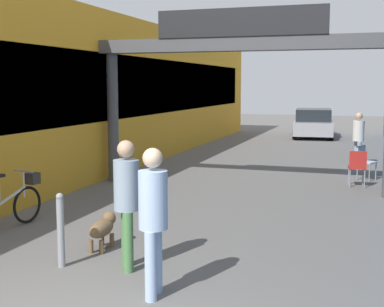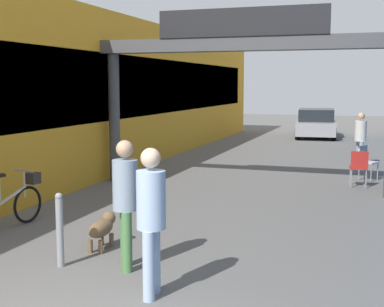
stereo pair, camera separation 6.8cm
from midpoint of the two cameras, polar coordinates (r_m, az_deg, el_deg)
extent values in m
cube|color=gold|center=(16.88, -10.06, 6.30)|extent=(3.00, 26.00, 4.38)
cube|color=black|center=(16.23, -5.43, 7.11)|extent=(0.04, 23.40, 1.75)
cylinder|color=#4C4C4F|center=(13.85, -8.58, 3.77)|extent=(0.28, 0.28, 3.25)
cube|color=#4C4C4F|center=(12.70, 5.17, 11.55)|extent=(7.40, 0.44, 0.32)
cube|color=#232326|center=(12.55, 4.98, 13.80)|extent=(3.96, 0.10, 0.64)
cylinder|color=#4C7F47|center=(7.45, -7.27, -8.85)|extent=(0.19, 0.19, 0.82)
cylinder|color=#4C7F47|center=(7.22, -7.10, -9.38)|extent=(0.19, 0.19, 0.82)
cylinder|color=#8C9EB2|center=(7.16, -7.29, -3.36)|extent=(0.47, 0.47, 0.68)
sphere|color=tan|center=(7.08, -7.35, 0.48)|extent=(0.32, 0.32, 0.23)
cylinder|color=#A5BFE0|center=(6.28, -4.75, -11.90)|extent=(0.15, 0.15, 0.82)
cylinder|color=#A5BFE0|center=(6.50, -4.12, -11.23)|extent=(0.15, 0.15, 0.82)
cylinder|color=#A5BFE0|center=(6.18, -4.50, -4.95)|extent=(0.37, 0.37, 0.68)
sphere|color=beige|center=(6.10, -4.54, -0.48)|extent=(0.26, 0.26, 0.23)
cylinder|color=#8C9EB2|center=(17.03, 17.29, -0.03)|extent=(0.18, 0.18, 0.76)
cylinder|color=#8C9EB2|center=(17.25, 17.00, 0.08)|extent=(0.18, 0.18, 0.76)
cylinder|color=silver|center=(17.07, 17.23, 2.33)|extent=(0.44, 0.44, 0.63)
sphere|color=tan|center=(17.04, 17.29, 3.83)|extent=(0.28, 0.28, 0.21)
ellipsoid|color=brown|center=(8.24, -9.88, -7.88)|extent=(0.31, 0.65, 0.25)
sphere|color=brown|center=(8.46, -9.07, -6.83)|extent=(0.23, 0.23, 0.22)
sphere|color=white|center=(8.41, -9.33, -7.65)|extent=(0.16, 0.16, 0.15)
cylinder|color=brown|center=(8.50, -9.82, -9.00)|extent=(0.07, 0.07, 0.20)
cylinder|color=brown|center=(8.43, -8.77, -9.11)|extent=(0.07, 0.07, 0.20)
cylinder|color=brown|center=(8.17, -10.96, -9.70)|extent=(0.07, 0.07, 0.20)
cylinder|color=brown|center=(8.10, -9.88, -9.82)|extent=(0.07, 0.07, 0.20)
torus|color=black|center=(10.09, -17.35, -5.24)|extent=(0.15, 0.67, 0.67)
cube|color=beige|center=(9.71, -19.50, -4.74)|extent=(0.18, 0.94, 0.34)
cylinder|color=beige|center=(9.97, -17.68, -3.17)|extent=(0.04, 0.04, 0.46)
cylinder|color=gray|center=(9.93, -17.73, -1.81)|extent=(0.46, 0.10, 0.03)
cube|color=#332D28|center=(10.10, -16.90, -2.55)|extent=(0.27, 0.23, 0.20)
cylinder|color=gray|center=(7.57, -14.08, -8.23)|extent=(0.10, 0.10, 0.95)
sphere|color=gray|center=(7.45, -14.20, -4.48)|extent=(0.10, 0.10, 0.10)
cylinder|color=gray|center=(13.80, 16.24, -2.31)|extent=(0.03, 0.03, 0.45)
cylinder|color=gray|center=(13.83, 17.64, -2.34)|extent=(0.03, 0.03, 0.45)
cylinder|color=gray|center=(13.46, 16.36, -2.55)|extent=(0.03, 0.03, 0.45)
cylinder|color=gray|center=(13.50, 17.80, -2.58)|extent=(0.03, 0.03, 0.45)
cube|color=#B2231E|center=(13.61, 17.05, -1.43)|extent=(0.45, 0.45, 0.04)
cube|color=#B2231E|center=(13.40, 17.16, -0.62)|extent=(0.40, 0.09, 0.40)
cylinder|color=gray|center=(14.71, 18.89, -1.83)|extent=(0.04, 0.04, 0.45)
cylinder|color=gray|center=(14.41, 18.27, -1.98)|extent=(0.04, 0.04, 0.45)
cylinder|color=gray|center=(14.87, 17.73, -1.68)|extent=(0.04, 0.04, 0.45)
cylinder|color=gray|center=(14.57, 17.09, -1.84)|extent=(0.04, 0.04, 0.45)
cube|color=silver|center=(14.61, 18.03, -0.88)|extent=(0.54, 0.54, 0.04)
cube|color=silver|center=(14.66, 17.45, 0.04)|extent=(0.22, 0.37, 0.40)
cube|color=#99999E|center=(25.92, 12.73, 2.80)|extent=(2.11, 4.14, 0.60)
cube|color=#1E2328|center=(25.74, 12.77, 4.05)|extent=(1.77, 2.34, 0.55)
cylinder|color=black|center=(27.40, 11.08, 2.71)|extent=(0.25, 0.62, 0.60)
cylinder|color=black|center=(27.39, 14.40, 2.61)|extent=(0.25, 0.62, 0.60)
cylinder|color=black|center=(24.51, 10.84, 2.17)|extent=(0.25, 0.62, 0.60)
cylinder|color=black|center=(24.50, 14.56, 2.06)|extent=(0.25, 0.62, 0.60)
camera|label=1|loc=(0.03, -90.21, -0.03)|focal=50.00mm
camera|label=2|loc=(0.03, 89.79, 0.03)|focal=50.00mm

